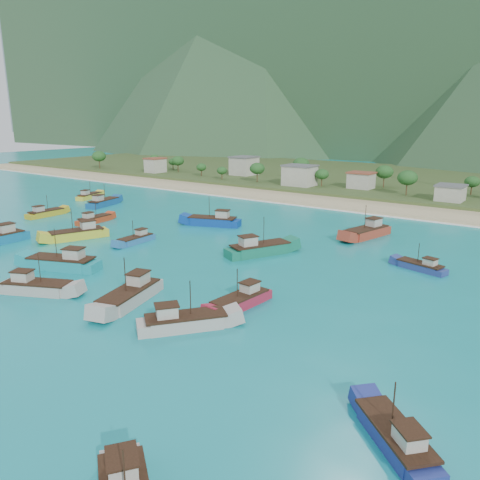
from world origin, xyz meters
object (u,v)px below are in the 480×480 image
Objects in this scene: boat_2 at (136,240)px; boat_0 at (396,439)px; boat_3 at (421,267)px; boat_22 at (89,196)px; boat_6 at (367,233)px; boat_29 at (184,323)px; boat_24 at (130,296)px; boat_13 at (63,264)px; boat_17 at (103,203)px; boat_21 at (213,222)px; boat_16 at (46,214)px; boat_1 at (78,235)px; boat_7 at (94,220)px; boat_4 at (259,250)px; boat_30 at (36,288)px; boat_15 at (241,301)px.

boat_0 is at bearing 151.16° from boat_2.
boat_3 is 105.39m from boat_22.
boat_6 is 1.24× the size of boat_29.
boat_24 is at bearing 121.47° from boat_0.
boat_13 reaches higher than boat_29.
boat_17 is 41.85m from boat_21.
boat_22 is (-13.99, 5.51, -0.18)m from boat_17.
boat_0 is 0.85× the size of boat_16.
boat_3 is at bearing -141.19° from boat_1.
boat_1 is at bearing 25.91° from boat_13.
boat_6 is 60.34m from boat_13.
boat_21 is 56.23m from boat_22.
boat_6 is at bearing 15.84° from boat_7.
boat_3 is at bearing 42.78° from boat_4.
boat_0 is 0.66× the size of boat_6.
boat_22 is at bearing 137.81° from boat_7.
boat_17 reaches higher than boat_30.
boat_0 is 0.72× the size of boat_17.
boat_1 is at bearing -56.42° from boat_7.
boat_16 is 27.75m from boat_22.
boat_0 is 66.95m from boat_6.
boat_21 is (-59.62, 50.84, 0.34)m from boat_0.
boat_1 reaches higher than boat_30.
boat_4 is (24.85, 7.50, 0.42)m from boat_2.
boat_24 is at bearing 175.48° from boat_1.
boat_16 reaches higher than boat_15.
boat_21 is (25.17, 14.50, 0.31)m from boat_7.
boat_24 is at bearing -39.47° from boat_7.
boat_22 is at bearing -20.42° from boat_15.
boat_16 is (-63.76, -3.24, -0.28)m from boat_4.
boat_29 is (57.67, -30.60, 0.14)m from boat_7.
boat_30 is at bearing 106.50° from boat_2.
boat_13 is 1.27× the size of boat_16.
boat_15 is (33.25, 4.63, -0.27)m from boat_13.
boat_16 is (-42.24, 23.09, -0.26)m from boat_13.
boat_22 is at bearing 117.54° from boat_16.
boat_1 reaches higher than boat_24.
boat_29 reaches higher than boat_7.
boat_15 is at bearing -35.91° from boat_4.
boat_15 is (36.58, -14.20, 0.13)m from boat_2.
boat_6 is at bearing 58.45° from boat_3.
boat_7 is at bearing 111.44° from boat_3.
boat_17 is at bearing -39.01° from boat_22.
boat_16 is at bearing 91.96° from boat_21.
boat_24 is 1.12× the size of boat_30.
boat_6 reaches higher than boat_15.
boat_13 is (25.84, -25.67, 0.31)m from boat_7.
boat_21 reaches higher than boat_13.
boat_21 is (-33.17, -10.66, -0.01)m from boat_6.
boat_3 is at bearing 55.89° from boat_0.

